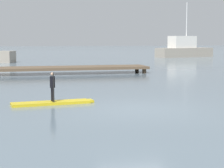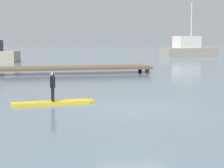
{
  "view_description": "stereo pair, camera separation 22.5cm",
  "coord_description": "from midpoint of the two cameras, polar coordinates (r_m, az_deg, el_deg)",
  "views": [
    {
      "loc": [
        -3.97,
        -13.01,
        2.36
      ],
      "look_at": [
        -0.56,
        1.16,
        0.73
      ],
      "focal_mm": 64.99,
      "sensor_mm": 36.0,
      "label": 1
    },
    {
      "loc": [
        -3.75,
        -13.06,
        2.36
      ],
      "look_at": [
        -0.56,
        1.16,
        0.73
      ],
      "focal_mm": 64.99,
      "sensor_mm": 36.0,
      "label": 2
    }
  ],
  "objects": [
    {
      "name": "ground_plane",
      "position": [
        13.79,
        2.92,
        -3.49
      ],
      "size": [
        240.0,
        240.0,
        0.0
      ],
      "primitive_type": "plane",
      "color": "slate"
    },
    {
      "name": "motor_boat_small_navy",
      "position": [
        53.43,
        9.93,
        4.85
      ],
      "size": [
        8.13,
        4.14,
        7.03
      ],
      "color": "#9E9384",
      "rests_on": "ground"
    },
    {
      "name": "floating_dock",
      "position": [
        27.6,
        -8.69,
        2.19
      ],
      "size": [
        13.1,
        2.32,
        0.48
      ],
      "color": "brown",
      "rests_on": "ground"
    },
    {
      "name": "paddler_child_solo",
      "position": [
        14.8,
        -8.8,
        -0.18
      ],
      "size": [
        0.21,
        0.38,
        1.06
      ],
      "color": "black",
      "rests_on": "paddleboard_near"
    },
    {
      "name": "paddleboard_near",
      "position": [
        14.9,
        -8.75,
        -2.62
      ],
      "size": [
        3.04,
        0.96,
        0.1
      ],
      "color": "gold",
      "rests_on": "ground"
    }
  ]
}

